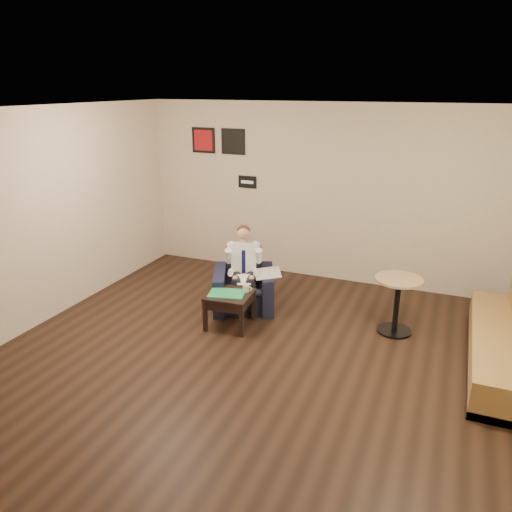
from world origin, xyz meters
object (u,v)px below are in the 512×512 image
at_px(armchair, 244,281).
at_px(coffee_mug, 246,288).
at_px(seated_man, 243,273).
at_px(green_folder, 227,293).
at_px(side_table, 230,309).
at_px(smartphone, 238,289).
at_px(cafe_table, 397,305).
at_px(banquette, 502,316).

distance_m(armchair, coffee_mug, 0.54).
height_order(seated_man, green_folder, seated_man).
bearing_deg(side_table, smartphone, 77.29).
xyz_separation_m(seated_man, cafe_table, (2.07, 0.13, -0.18)).
xyz_separation_m(banquette, cafe_table, (-1.16, 0.39, -0.24)).
distance_m(side_table, smartphone, 0.29).
distance_m(armchair, smartphone, 0.46).
xyz_separation_m(armchair, coffee_mug, (0.24, -0.47, 0.10)).
relative_size(armchair, side_table, 1.49).
bearing_deg(smartphone, coffee_mug, -7.10).
bearing_deg(green_folder, banquette, 4.90).
height_order(side_table, coffee_mug, coffee_mug).
relative_size(side_table, banquette, 0.24).
relative_size(armchair, banquette, 0.35).
relative_size(side_table, smartphone, 3.93).
distance_m(seated_man, coffee_mug, 0.43).
bearing_deg(cafe_table, armchair, -179.00).
relative_size(coffee_mug, cafe_table, 0.13).
xyz_separation_m(coffee_mug, smartphone, (-0.14, 0.03, -0.04)).
height_order(seated_man, cafe_table, seated_man).
bearing_deg(cafe_table, green_folder, -162.22).
xyz_separation_m(side_table, coffee_mug, (0.17, 0.14, 0.28)).
height_order(green_folder, banquette, banquette).
bearing_deg(seated_man, banquette, -27.44).
bearing_deg(cafe_table, coffee_mug, -164.88).
relative_size(green_folder, coffee_mug, 4.74).
xyz_separation_m(smartphone, banquette, (3.17, 0.09, 0.15)).
distance_m(armchair, green_folder, 0.63).
bearing_deg(coffee_mug, side_table, -141.67).
distance_m(armchair, banquette, 3.30).
relative_size(armchair, green_folder, 1.82).
height_order(armchair, banquette, banquette).
height_order(armchair, green_folder, armchair).
xyz_separation_m(smartphone, cafe_table, (2.01, 0.48, -0.09)).
height_order(armchair, cafe_table, armchair).
relative_size(armchair, coffee_mug, 8.64).
xyz_separation_m(seated_man, coffee_mug, (0.20, -0.37, -0.05)).
bearing_deg(armchair, side_table, -106.52).
relative_size(seated_man, side_table, 1.98).
distance_m(armchair, side_table, 0.63).
distance_m(coffee_mug, cafe_table, 1.95).
distance_m(armchair, seated_man, 0.18).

